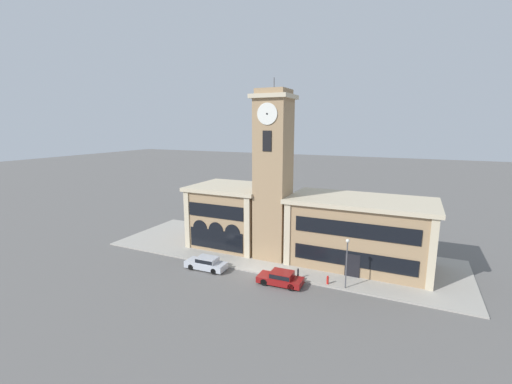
# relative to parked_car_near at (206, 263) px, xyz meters

# --- Properties ---
(ground_plane) EXTENTS (300.00, 300.00, 0.00)m
(ground_plane) POSITION_rel_parked_car_near_xyz_m (5.18, 1.30, -0.74)
(ground_plane) COLOR #605E5B
(sidewalk_kerb) EXTENTS (42.24, 13.12, 0.15)m
(sidewalk_kerb) POSITION_rel_parked_car_near_xyz_m (5.18, 7.86, -0.66)
(sidewalk_kerb) COLOR #A39E93
(sidewalk_kerb) RESTS_ON ground_plane
(clock_tower) EXTENTS (4.33, 4.33, 20.61)m
(clock_tower) POSITION_rel_parked_car_near_xyz_m (5.17, 6.38, 9.04)
(clock_tower) COLOR #9E7F5B
(clock_tower) RESTS_ON ground_plane
(town_hall_left_wing) EXTENTS (9.87, 8.55, 7.88)m
(town_hall_left_wing) POSITION_rel_parked_car_near_xyz_m (-1.52, 8.46, 3.23)
(town_hall_left_wing) COLOR #9E7F5B
(town_hall_left_wing) RESTS_ON ground_plane
(town_hall_right_wing) EXTENTS (15.71, 8.55, 7.61)m
(town_hall_right_wing) POSITION_rel_parked_car_near_xyz_m (14.79, 8.47, 3.09)
(town_hall_right_wing) COLOR #9E7F5B
(town_hall_right_wing) RESTS_ON ground_plane
(parked_car_near) EXTENTS (4.62, 1.91, 1.42)m
(parked_car_near) POSITION_rel_parked_car_near_xyz_m (0.00, 0.00, 0.00)
(parked_car_near) COLOR #B2B7C1
(parked_car_near) RESTS_ON ground_plane
(parked_car_mid) EXTENTS (4.52, 2.00, 1.37)m
(parked_car_mid) POSITION_rel_parked_car_near_xyz_m (8.68, 0.00, -0.02)
(parked_car_mid) COLOR maroon
(parked_car_mid) RESTS_ON ground_plane
(street_lamp) EXTENTS (0.36, 0.36, 4.91)m
(street_lamp) POSITION_rel_parked_car_near_xyz_m (14.66, 1.69, 2.71)
(street_lamp) COLOR #4C4C51
(street_lamp) RESTS_ON sidewalk_kerb
(bollard) EXTENTS (0.18, 0.18, 1.06)m
(bollard) POSITION_rel_parked_car_near_xyz_m (9.87, 1.80, -0.07)
(bollard) COLOR black
(bollard) RESTS_ON sidewalk_kerb
(fire_hydrant) EXTENTS (0.22, 0.22, 0.87)m
(fire_hydrant) POSITION_rel_parked_car_near_xyz_m (12.92, 1.79, -0.17)
(fire_hydrant) COLOR red
(fire_hydrant) RESTS_ON sidewalk_kerb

